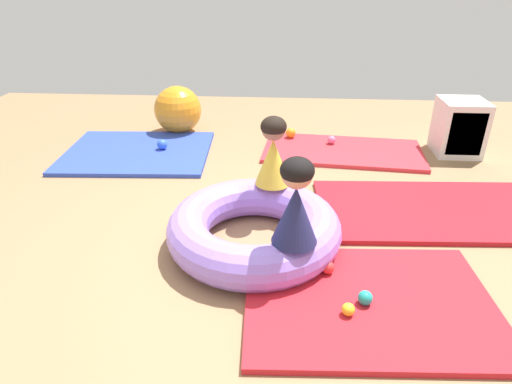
{
  "coord_description": "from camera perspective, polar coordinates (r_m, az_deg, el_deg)",
  "views": [
    {
      "loc": [
        0.28,
        -2.49,
        1.76
      ],
      "look_at": [
        0.1,
        0.29,
        0.32
      ],
      "focal_mm": 30.82,
      "sensor_mm": 36.0,
      "label": 1
    }
  ],
  "objects": [
    {
      "name": "play_ball_blue",
      "position": [
        4.72,
        -12.09,
        6.07
      ],
      "size": [
        0.11,
        0.11,
        0.11
      ],
      "primitive_type": "sphere",
      "color": "blue",
      "rests_on": "gym_mat_center_rear"
    },
    {
      "name": "play_ball_teal",
      "position": [
        2.63,
        13.99,
        -13.18
      ],
      "size": [
        0.08,
        0.08,
        0.08
      ],
      "primitive_type": "sphere",
      "color": "teal",
      "rests_on": "gym_mat_front"
    },
    {
      "name": "child_in_yellow",
      "position": [
        3.24,
        2.24,
        5.23
      ],
      "size": [
        0.37,
        0.37,
        0.52
      ],
      "rotation": [
        0.0,
        0.0,
        2.16
      ],
      "color": "yellow",
      "rests_on": "inflatable_cushion"
    },
    {
      "name": "play_ball_red",
      "position": [
        2.82,
        9.27,
        -9.61
      ],
      "size": [
        0.08,
        0.08,
        0.08
      ],
      "primitive_type": "sphere",
      "color": "red",
      "rests_on": "gym_mat_front"
    },
    {
      "name": "gym_mat_near_right",
      "position": [
        3.79,
        22.44,
        -2.21
      ],
      "size": [
        1.92,
        1.05,
        0.04
      ],
      "primitive_type": "cube",
      "rotation": [
        0.0,
        0.0,
        0.05
      ],
      "color": "#B21923",
      "rests_on": "ground"
    },
    {
      "name": "child_in_navy",
      "position": [
        2.53,
        5.19,
        -1.33
      ],
      "size": [
        0.34,
        0.34,
        0.54
      ],
      "rotation": [
        0.0,
        0.0,
        4.96
      ],
      "color": "navy",
      "rests_on": "inflatable_cushion"
    },
    {
      "name": "exercise_ball_large",
      "position": [
        5.25,
        -10.11,
        10.47
      ],
      "size": [
        0.54,
        0.54,
        0.54
      ],
      "primitive_type": "sphere",
      "color": "orange",
      "rests_on": "ground"
    },
    {
      "name": "gym_mat_front",
      "position": [
        2.71,
        14.44,
        -13.65
      ],
      "size": [
        1.48,
        1.09,
        0.04
      ],
      "primitive_type": "cube",
      "rotation": [
        0.0,
        0.0,
        0.05
      ],
      "color": "red",
      "rests_on": "ground"
    },
    {
      "name": "inflatable_cushion",
      "position": [
        3.04,
        -0.26,
        -4.72
      ],
      "size": [
        1.2,
        1.2,
        0.29
      ],
      "primitive_type": "torus",
      "color": "#9975EA",
      "rests_on": "ground"
    },
    {
      "name": "gym_mat_far_left",
      "position": [
        4.73,
        11.15,
        5.23
      ],
      "size": [
        1.7,
        0.97,
        0.04
      ],
      "primitive_type": "cube",
      "rotation": [
        0.0,
        0.0,
        -0.09
      ],
      "color": "red",
      "rests_on": "ground"
    },
    {
      "name": "storage_cube",
      "position": [
        4.99,
        24.94,
        7.53
      ],
      "size": [
        0.44,
        0.44,
        0.56
      ],
      "color": "silver",
      "rests_on": "ground"
    },
    {
      "name": "play_ball_yellow",
      "position": [
        2.55,
        11.88,
        -14.69
      ],
      "size": [
        0.07,
        0.07,
        0.07
      ],
      "primitive_type": "sphere",
      "color": "yellow",
      "rests_on": "gym_mat_front"
    },
    {
      "name": "ground_plane",
      "position": [
        3.06,
        -2.19,
        -7.79
      ],
      "size": [
        8.0,
        8.0,
        0.0
      ],
      "primitive_type": "plane",
      "color": "#93704C"
    },
    {
      "name": "gym_mat_center_rear",
      "position": [
        4.78,
        -15.09,
        5.02
      ],
      "size": [
        1.53,
        1.24,
        0.04
      ],
      "primitive_type": "cube",
      "rotation": [
        0.0,
        0.0,
        0.05
      ],
      "color": "#2D47B7",
      "rests_on": "ground"
    },
    {
      "name": "play_ball_pink",
      "position": [
        4.84,
        9.77,
        6.68
      ],
      "size": [
        0.09,
        0.09,
        0.09
      ],
      "primitive_type": "sphere",
      "color": "pink",
      "rests_on": "gym_mat_far_left"
    },
    {
      "name": "play_ball_orange",
      "position": [
        4.96,
        4.53,
        7.65
      ],
      "size": [
        0.11,
        0.11,
        0.11
      ],
      "primitive_type": "sphere",
      "color": "orange",
      "rests_on": "gym_mat_far_left"
    }
  ]
}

